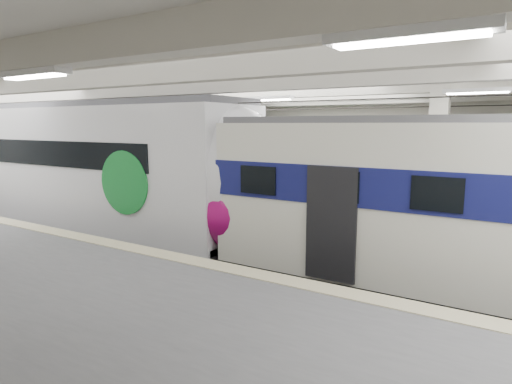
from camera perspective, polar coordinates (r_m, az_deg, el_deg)
The scene contains 4 objects.
station_hall at distance 11.09m, azimuth -7.69°, elevation 4.48°, with size 36.00×24.00×5.75m.
modern_emu at distance 16.28m, azimuth -18.94°, elevation 2.49°, with size 15.35×3.17×4.88m.
older_rer at distance 10.50m, azimuth 29.38°, elevation -2.31°, with size 12.96×2.86×4.30m.
far_train at distance 20.67m, azimuth -8.37°, elevation 3.51°, with size 12.98×3.02×4.16m.
Camera 1 is at (6.96, -10.33, 4.11)m, focal length 30.00 mm.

